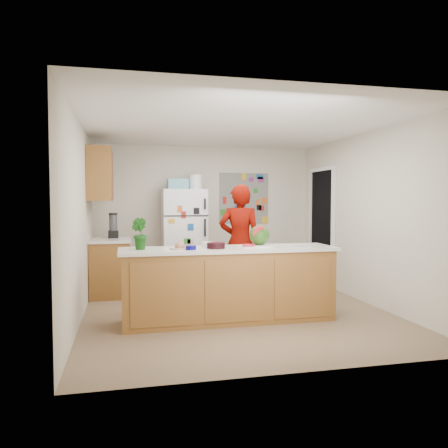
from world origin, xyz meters
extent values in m
cube|color=brown|center=(0.00, 0.00, -0.01)|extent=(4.00, 4.50, 0.02)
cube|color=beige|center=(0.00, 2.26, 1.25)|extent=(4.00, 0.02, 2.50)
cube|color=beige|center=(-2.01, 0.00, 1.25)|extent=(0.02, 4.50, 2.50)
cube|color=beige|center=(2.01, 0.00, 1.25)|extent=(0.02, 4.50, 2.50)
cube|color=white|center=(0.00, 0.00, 2.51)|extent=(4.00, 4.50, 0.02)
cube|color=black|center=(1.99, 1.45, 1.02)|extent=(0.03, 0.85, 2.04)
cube|color=brown|center=(-0.20, -0.50, 0.44)|extent=(2.60, 0.62, 0.88)
cube|color=silver|center=(-0.20, -0.50, 0.90)|extent=(2.68, 0.70, 0.04)
cube|color=brown|center=(-1.69, 1.35, 0.43)|extent=(0.60, 0.80, 0.86)
cube|color=silver|center=(-1.69, 1.35, 0.88)|extent=(0.64, 0.84, 0.04)
cube|color=brown|center=(-1.82, 1.30, 1.90)|extent=(0.35, 1.00, 0.80)
cube|color=silver|center=(-0.45, 1.88, 0.85)|extent=(0.75, 0.70, 1.70)
cube|color=#5999B2|center=(-0.55, 1.88, 1.79)|extent=(0.35, 0.28, 0.18)
cube|color=slate|center=(0.75, 2.24, 1.55)|extent=(0.95, 0.01, 0.95)
imported|color=#610801|center=(0.24, 0.61, 0.87)|extent=(0.74, 0.60, 1.75)
cylinder|color=black|center=(-1.64, 1.53, 1.09)|extent=(0.13, 0.13, 0.38)
cube|color=white|center=(0.16, -0.45, 0.93)|extent=(0.43, 0.34, 0.01)
sphere|color=#2D5A18|center=(0.22, -0.43, 1.06)|extent=(0.25, 0.25, 0.25)
cylinder|color=red|center=(0.06, -0.50, 0.94)|extent=(0.17, 0.17, 0.02)
cylinder|color=black|center=(-0.38, -0.56, 0.96)|extent=(0.29, 0.29, 0.07)
cylinder|color=white|center=(-0.42, -0.38, 0.95)|extent=(0.21, 0.21, 0.06)
cylinder|color=#070555|center=(-0.69, -0.63, 0.95)|extent=(0.15, 0.15, 0.05)
cylinder|color=beige|center=(-0.81, -0.52, 0.93)|extent=(0.28, 0.28, 0.02)
cube|color=white|center=(0.20, -0.56, 0.93)|extent=(0.21, 0.19, 0.02)
cube|color=gray|center=(0.69, -0.67, 0.93)|extent=(0.10, 0.06, 0.01)
imported|color=#0F460F|center=(-1.29, -0.45, 1.11)|extent=(0.26, 0.27, 0.38)
camera|label=1|loc=(-1.45, -5.74, 1.49)|focal=35.00mm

